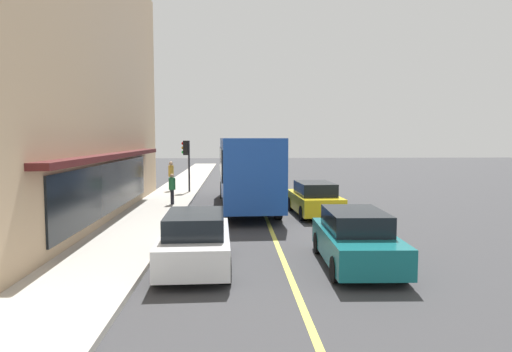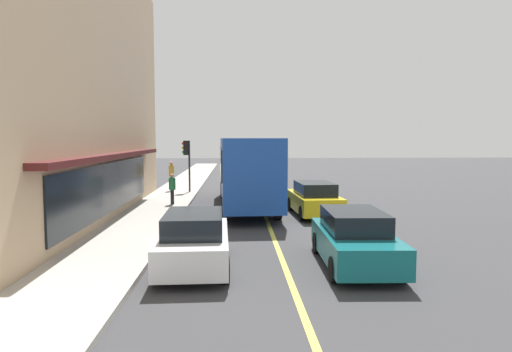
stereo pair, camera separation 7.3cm
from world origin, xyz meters
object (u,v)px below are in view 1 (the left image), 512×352
at_px(bus, 246,168).
at_px(car_white, 196,241).
at_px(pedestrian_by_curb, 172,186).
at_px(car_yellow, 314,199).
at_px(pedestrian_waiting, 171,173).
at_px(traffic_light, 186,154).
at_px(car_teal, 356,239).

height_order(bus, car_white, bus).
bearing_deg(bus, pedestrian_by_curb, 85.96).
xyz_separation_m(car_yellow, pedestrian_waiting, (8.85, 7.66, 0.54)).
distance_m(bus, car_yellow, 4.11).
xyz_separation_m(bus, car_yellow, (-2.49, -3.02, -1.24)).
bearing_deg(car_yellow, pedestrian_waiting, 40.88).
bearing_deg(bus, car_yellow, -129.41).
xyz_separation_m(traffic_light, pedestrian_by_curb, (-5.47, 0.18, -1.46)).
bearing_deg(car_white, car_teal, -90.54).
relative_size(bus, pedestrian_by_curb, 7.22).
bearing_deg(pedestrian_by_curb, traffic_light, -1.85).
height_order(traffic_light, pedestrian_waiting, traffic_light).
xyz_separation_m(traffic_light, car_teal, (-16.49, -6.29, -1.79)).
xyz_separation_m(car_yellow, car_teal, (-8.27, 0.31, 0.00)).
bearing_deg(car_white, traffic_light, 6.63).
bearing_deg(car_teal, pedestrian_by_curb, 30.41).
height_order(bus, traffic_light, bus).
distance_m(car_teal, pedestrian_by_curb, 12.78).
bearing_deg(car_teal, car_white, 89.46).
distance_m(bus, pedestrian_by_curb, 3.88).
bearing_deg(pedestrian_by_curb, bus, -94.04).
relative_size(car_teal, pedestrian_waiting, 2.33).
relative_size(bus, car_yellow, 2.56).
relative_size(car_teal, pedestrian_by_curb, 2.81).
xyz_separation_m(car_white, pedestrian_waiting, (17.08, 2.97, 0.54)).
relative_size(traffic_light, car_yellow, 0.73).
bearing_deg(pedestrian_by_curb, car_yellow, -112.08).
xyz_separation_m(bus, car_teal, (-10.75, -2.71, -1.24)).
xyz_separation_m(car_yellow, pedestrian_by_curb, (2.75, 6.78, 0.33)).
height_order(car_white, pedestrian_by_curb, pedestrian_by_curb).
distance_m(car_yellow, car_white, 9.47).
height_order(bus, car_yellow, bus).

